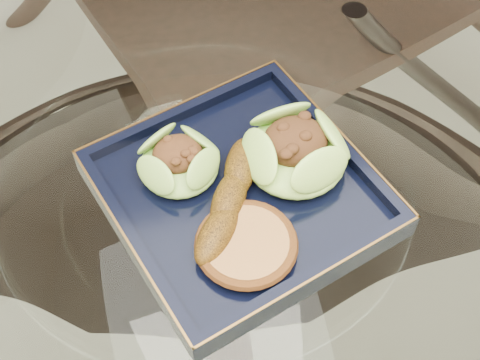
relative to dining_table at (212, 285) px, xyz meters
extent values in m
cylinder|color=white|center=(0.00, 0.00, 0.16)|extent=(1.10, 1.10, 0.01)
torus|color=black|center=(0.00, 0.00, 0.16)|extent=(1.13, 1.13, 0.02)
cylinder|color=black|center=(0.28, 0.28, -0.22)|extent=(0.04, 0.04, 0.75)
cylinder|color=black|center=(-0.28, 0.28, -0.22)|extent=(0.04, 0.04, 0.75)
cube|color=black|center=(0.17, 0.46, -0.09)|extent=(0.57, 0.57, 0.04)
cylinder|color=black|center=(0.05, 0.22, -0.36)|extent=(0.03, 0.03, 0.48)
cylinder|color=black|center=(0.42, 0.34, -0.36)|extent=(0.03, 0.03, 0.48)
cylinder|color=black|center=(-0.07, 0.59, -0.36)|extent=(0.03, 0.03, 0.48)
cylinder|color=black|center=(0.30, 0.71, -0.36)|extent=(0.03, 0.03, 0.48)
cube|color=black|center=(0.04, 0.01, 0.17)|extent=(0.34, 0.34, 0.02)
ellipsoid|color=#5E962B|center=(-0.02, 0.05, 0.20)|extent=(0.10, 0.10, 0.03)
ellipsoid|color=#63A22F|center=(0.11, 0.03, 0.20)|extent=(0.14, 0.14, 0.04)
ellipsoid|color=#653F0A|center=(0.02, -0.01, 0.20)|extent=(0.11, 0.15, 0.03)
cylinder|color=#A77037|center=(0.03, -0.06, 0.19)|extent=(0.11, 0.11, 0.02)
camera|label=1|loc=(-0.07, -0.39, 0.78)|focal=50.00mm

